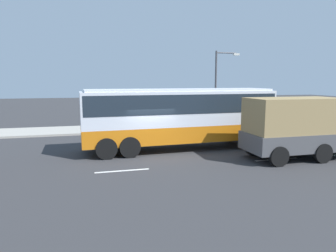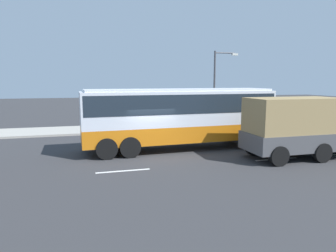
% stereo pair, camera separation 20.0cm
% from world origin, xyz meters
% --- Properties ---
extents(ground_plane, '(120.00, 120.00, 0.00)m').
position_xyz_m(ground_plane, '(0.00, 0.00, 0.00)').
color(ground_plane, '#333335').
extents(sidewalk_curb, '(80.00, 4.00, 0.15)m').
position_xyz_m(sidewalk_curb, '(0.00, 9.07, 0.07)').
color(sidewalk_curb, '#A8A399').
rests_on(sidewalk_curb, ground_plane).
extents(lane_centreline, '(31.34, 0.16, 0.01)m').
position_xyz_m(lane_centreline, '(-4.46, -2.69, 0.00)').
color(lane_centreline, white).
rests_on(lane_centreline, ground_plane).
extents(coach_bus, '(11.18, 3.10, 3.50)m').
position_xyz_m(coach_bus, '(1.94, 0.94, 2.17)').
color(coach_bus, orange).
rests_on(coach_bus, ground_plane).
extents(cargo_truck, '(7.09, 2.52, 3.12)m').
position_xyz_m(cargo_truck, '(7.74, -2.71, 1.64)').
color(cargo_truck, '#19592D').
rests_on(cargo_truck, ground_plane).
extents(pedestrian_near_curb, '(0.32, 0.32, 1.76)m').
position_xyz_m(pedestrian_near_curb, '(6.31, 8.87, 1.17)').
color(pedestrian_near_curb, '#38334C').
rests_on(pedestrian_near_curb, sidewalk_curb).
extents(street_lamp, '(2.11, 0.24, 6.25)m').
position_xyz_m(street_lamp, '(7.39, 7.81, 3.82)').
color(street_lamp, '#47474C').
rests_on(street_lamp, sidewalk_curb).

